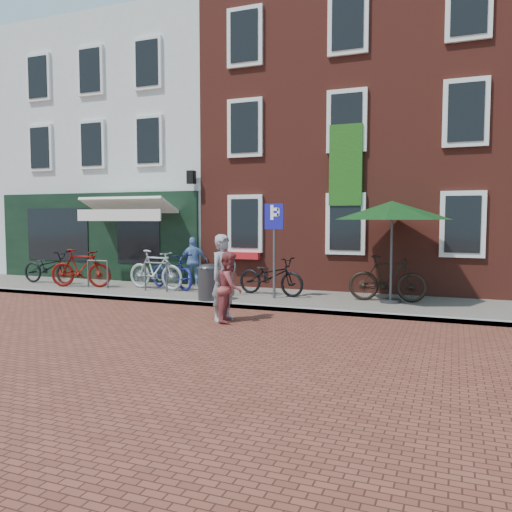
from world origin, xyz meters
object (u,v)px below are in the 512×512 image
at_px(litter_bin, 209,280).
at_px(bicycle_1, 81,268).
at_px(cafe_person, 193,262).
at_px(bicycle_0, 49,267).
at_px(bicycle_4, 271,276).
at_px(bicycle_3, 156,270).
at_px(bicycle_5, 387,279).
at_px(parasol, 392,207).
at_px(woman, 224,278).
at_px(bicycle_2, 172,271).
at_px(parking_sign, 274,234).
at_px(boy, 230,287).

relative_size(litter_bin, bicycle_1, 0.52).
distance_m(cafe_person, bicycle_0, 4.70).
bearing_deg(bicycle_4, bicycle_1, 105.70).
distance_m(bicycle_3, bicycle_5, 6.54).
xyz_separation_m(litter_bin, parasol, (4.29, 1.30, 1.82)).
bearing_deg(bicycle_5, woman, 132.28).
xyz_separation_m(bicycle_2, bicycle_4, (3.12, -0.14, 0.00)).
bearing_deg(cafe_person, woman, 97.78).
bearing_deg(bicycle_0, parking_sign, -92.79).
xyz_separation_m(woman, bicycle_1, (-5.90, 2.57, -0.24)).
bearing_deg(boy, bicycle_1, 55.86).
distance_m(bicycle_2, bicycle_5, 6.15).
bearing_deg(bicycle_0, cafe_person, -77.04).
bearing_deg(bicycle_4, parasol, -80.94).
relative_size(bicycle_2, bicycle_4, 1.00).
height_order(cafe_person, bicycle_4, cafe_person).
relative_size(boy, bicycle_3, 0.77).
height_order(cafe_person, bicycle_2, cafe_person).
bearing_deg(cafe_person, bicycle_5, 143.95).
xyz_separation_m(litter_bin, parking_sign, (1.43, 0.89, 1.15)).
xyz_separation_m(boy, bicycle_3, (-3.72, 3.04, -0.06)).
bearing_deg(woman, cafe_person, 57.95).
bearing_deg(boy, woman, 60.59).
height_order(parking_sign, bicycle_3, parking_sign).
bearing_deg(bicycle_2, boy, -111.03).
relative_size(boy, bicycle_4, 0.75).
bearing_deg(bicycle_3, parking_sign, -89.69).
bearing_deg(bicycle_5, boy, 134.31).
bearing_deg(bicycle_4, bicycle_3, 102.34).
xyz_separation_m(bicycle_1, bicycle_5, (8.87, 0.60, 0.00)).
bearing_deg(litter_bin, woman, -54.69).
xyz_separation_m(cafe_person, bicycle_0, (-4.56, -1.10, -0.23)).
bearing_deg(bicycle_1, bicycle_3, -93.06).
relative_size(cafe_person, bicycle_3, 0.79).
xyz_separation_m(woman, boy, (0.16, -0.05, -0.18)).
height_order(bicycle_0, bicycle_2, same).
relative_size(boy, bicycle_0, 0.75).
bearing_deg(bicycle_3, bicycle_4, -82.17).
relative_size(cafe_person, bicycle_1, 0.79).
xyz_separation_m(litter_bin, bicycle_4, (1.16, 1.38, 0.00)).
bearing_deg(bicycle_3, boy, -123.31).
xyz_separation_m(litter_bin, bicycle_0, (-6.21, 1.18, 0.00)).
height_order(cafe_person, bicycle_5, cafe_person).
bearing_deg(bicycle_2, bicycle_3, 146.71).
height_order(cafe_person, bicycle_0, cafe_person).
bearing_deg(bicycle_5, bicycle_1, 89.31).
height_order(cafe_person, bicycle_3, cafe_person).
bearing_deg(bicycle_4, bicycle_5, -78.28).
height_order(parasol, woman, parasol).
xyz_separation_m(litter_bin, cafe_person, (-1.65, 2.28, 0.24)).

